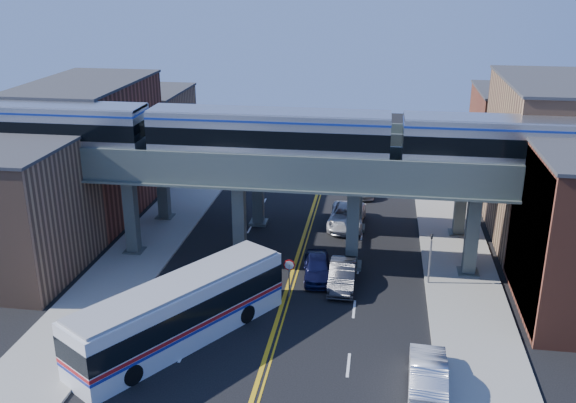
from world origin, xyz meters
The scene contains 20 objects.
ground centered at (0.00, 0.00, 0.00)m, with size 120.00×120.00×0.00m, color black.
sidewalk_west centered at (-11.50, 10.00, 0.08)m, with size 5.00×70.00×0.16m, color gray.
sidewalk_east centered at (11.50, 10.00, 0.08)m, with size 5.00×70.00×0.16m, color gray.
building_west_a centered at (-18.50, 4.00, 4.50)m, with size 8.00×10.00×9.00m, color brown.
building_west_b centered at (-18.50, 16.00, 5.50)m, with size 8.00×14.00×11.00m, color brown.
building_west_c centered at (-18.50, 29.00, 4.00)m, with size 8.00×10.00×8.00m, color brown.
building_east_b centered at (18.50, 16.00, 6.00)m, with size 8.00×14.00×12.00m, color brown.
building_east_c centered at (18.50, 29.00, 4.50)m, with size 8.00×10.00×9.00m, color brown.
mural_panel centered at (14.55, 4.00, 4.75)m, with size 0.10×9.50×9.50m, color teal.
elevated_viaduct_near centered at (0.00, 8.00, 6.47)m, with size 52.00×3.60×7.40m.
elevated_viaduct_far centered at (0.00, 15.00, 6.47)m, with size 52.00×3.60×7.40m.
transit_train centered at (-1.82, 8.00, 9.37)m, with size 49.85×3.13×3.65m.
stop_sign centered at (0.30, 3.00, 1.76)m, with size 0.76×0.09×2.63m.
traffic_signal centered at (9.20, 6.00, 2.30)m, with size 0.15×0.18×4.10m.
transit_bus centered at (-4.98, -2.89, 1.79)m, with size 9.92×12.96×3.49m.
car_lane_a centered at (1.80, 5.93, 0.79)m, with size 1.87×4.66×1.59m, color black.
car_lane_b centered at (3.55, 4.96, 0.80)m, with size 1.69×4.84×1.59m, color #29282B.
car_lane_c centered at (3.18, 15.59, 0.83)m, with size 2.77×6.00×1.67m, color silver.
car_lane_d centered at (3.92, 24.23, 0.87)m, with size 2.45×6.02×1.75m, color #B5B4B9.
car_parked_curb centered at (8.50, -5.41, 0.87)m, with size 1.84×5.27×1.74m, color silver.
Camera 1 is at (5.56, -33.14, 19.82)m, focal length 40.00 mm.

